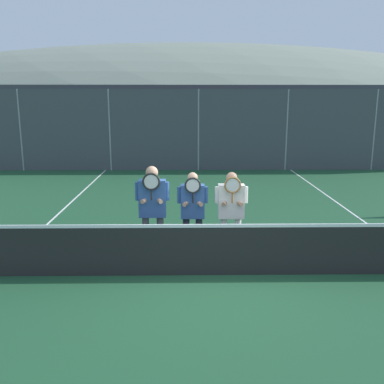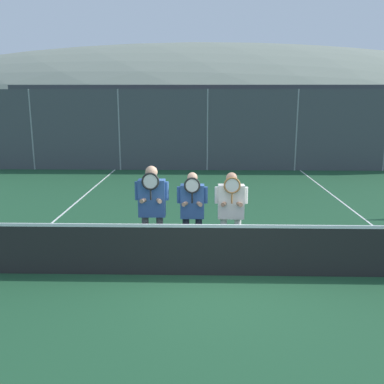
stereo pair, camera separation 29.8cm
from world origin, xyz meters
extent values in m
plane|color=#1E4C2D|center=(0.00, 0.00, 0.00)|extent=(120.00, 120.00, 0.00)
ellipsoid|color=gray|center=(0.00, 58.45, 0.00)|extent=(104.85, 58.25, 20.39)
cube|color=beige|center=(0.00, 18.05, 1.63)|extent=(19.88, 5.00, 3.27)
cube|color=#3D4247|center=(0.00, 18.05, 3.45)|extent=(20.38, 5.50, 0.36)
cylinder|color=gray|center=(-7.38, 10.91, 1.67)|extent=(0.06, 0.06, 3.35)
cylinder|color=gray|center=(-3.69, 10.91, 1.67)|extent=(0.06, 0.06, 3.35)
cylinder|color=gray|center=(0.00, 10.91, 1.67)|extent=(0.06, 0.06, 3.35)
cylinder|color=gray|center=(3.69, 10.91, 1.67)|extent=(0.06, 0.06, 3.35)
cylinder|color=gray|center=(7.38, 10.91, 1.67)|extent=(0.06, 0.06, 3.35)
cube|color=#42474C|center=(0.00, 10.91, 1.67)|extent=(22.14, 0.02, 3.35)
cube|color=black|center=(0.00, 0.00, 0.44)|extent=(10.38, 0.02, 0.88)
cube|color=white|center=(0.00, 0.00, 0.90)|extent=(10.38, 0.03, 0.06)
cube|color=white|center=(-3.93, 3.00, 0.00)|extent=(0.05, 16.00, 0.01)
cube|color=white|center=(3.93, 3.00, 0.00)|extent=(0.05, 16.00, 0.01)
cylinder|color=#56565B|center=(-1.28, 0.69, 0.44)|extent=(0.13, 0.13, 0.88)
cylinder|color=#56565B|center=(-1.01, 0.69, 0.44)|extent=(0.13, 0.13, 0.88)
cube|color=#335693|center=(-1.15, 0.69, 1.22)|extent=(0.50, 0.22, 0.69)
sphere|color=tan|center=(-1.15, 0.69, 1.71)|extent=(0.23, 0.23, 0.23)
cylinder|color=#335693|center=(-1.42, 0.69, 1.36)|extent=(0.08, 0.08, 0.34)
cylinder|color=#335693|center=(-0.87, 0.69, 1.36)|extent=(0.08, 0.08, 0.34)
cylinder|color=tan|center=(-1.27, 0.60, 1.21)|extent=(0.16, 0.27, 0.08)
cylinder|color=tan|center=(-1.02, 0.60, 1.21)|extent=(0.16, 0.27, 0.08)
cylinder|color=black|center=(-1.15, 0.51, 1.33)|extent=(0.03, 0.03, 0.20)
torus|color=black|center=(-1.15, 0.51, 1.57)|extent=(0.32, 0.03, 0.32)
cylinder|color=silver|center=(-1.15, 0.51, 1.57)|extent=(0.27, 0.00, 0.27)
cylinder|color=#232838|center=(-0.52, 0.83, 0.40)|extent=(0.13, 0.13, 0.81)
cylinder|color=#232838|center=(-0.28, 0.83, 0.40)|extent=(0.13, 0.13, 0.81)
cube|color=#335693|center=(-0.40, 0.83, 1.13)|extent=(0.45, 0.22, 0.64)
sphere|color=tan|center=(-0.40, 0.83, 1.59)|extent=(0.19, 0.19, 0.19)
cylinder|color=#335693|center=(-0.65, 0.83, 1.25)|extent=(0.08, 0.08, 0.31)
cylinder|color=#335693|center=(-0.15, 0.83, 1.25)|extent=(0.08, 0.08, 0.31)
cylinder|color=tan|center=(-0.51, 0.74, 1.12)|extent=(0.16, 0.27, 0.08)
cylinder|color=tan|center=(-0.29, 0.74, 1.12)|extent=(0.16, 0.27, 0.08)
cylinder|color=black|center=(-0.40, 0.65, 1.24)|extent=(0.03, 0.03, 0.20)
torus|color=black|center=(-0.40, 0.65, 1.47)|extent=(0.30, 0.03, 0.30)
cylinder|color=silver|center=(-0.40, 0.65, 1.47)|extent=(0.25, 0.00, 0.25)
cylinder|color=white|center=(0.20, 0.82, 0.40)|extent=(0.13, 0.13, 0.81)
cylinder|color=white|center=(0.46, 0.82, 0.40)|extent=(0.13, 0.13, 0.81)
cube|color=white|center=(0.33, 0.82, 1.13)|extent=(0.49, 0.22, 0.64)
sphere|color=#997056|center=(0.33, 0.82, 1.58)|extent=(0.21, 0.21, 0.21)
cylinder|color=white|center=(0.06, 0.82, 1.25)|extent=(0.08, 0.08, 0.31)
cylinder|color=white|center=(0.60, 0.82, 1.25)|extent=(0.08, 0.08, 0.31)
cylinder|color=#997056|center=(0.21, 0.73, 1.12)|extent=(0.16, 0.27, 0.08)
cylinder|color=#997056|center=(0.45, 0.73, 1.12)|extent=(0.16, 0.27, 0.08)
cylinder|color=#936033|center=(0.33, 0.64, 1.24)|extent=(0.03, 0.03, 0.20)
torus|color=#936033|center=(0.33, 0.64, 1.48)|extent=(0.31, 0.03, 0.31)
cylinder|color=silver|center=(0.33, 0.64, 1.48)|extent=(0.26, 0.00, 0.26)
cube|color=#B2B7BC|center=(-6.79, 13.95, 0.69)|extent=(4.42, 1.81, 0.78)
cube|color=#2D3842|center=(-6.79, 13.95, 1.40)|extent=(2.43, 1.66, 0.64)
cylinder|color=black|center=(-5.35, 13.02, 0.30)|extent=(0.60, 0.16, 0.60)
cylinder|color=black|center=(-5.35, 14.87, 0.30)|extent=(0.60, 0.16, 0.60)
cylinder|color=black|center=(-8.23, 13.02, 0.30)|extent=(0.60, 0.16, 0.60)
cylinder|color=black|center=(-8.23, 14.87, 0.30)|extent=(0.60, 0.16, 0.60)
cube|color=maroon|center=(-1.80, 13.50, 0.69)|extent=(4.74, 1.80, 0.78)
cube|color=#2D3842|center=(-1.80, 13.50, 1.39)|extent=(2.61, 1.66, 0.63)
cylinder|color=black|center=(-0.26, 12.58, 0.30)|extent=(0.60, 0.16, 0.60)
cylinder|color=black|center=(-0.26, 14.42, 0.30)|extent=(0.60, 0.16, 0.60)
cylinder|color=black|center=(-3.33, 12.58, 0.30)|extent=(0.60, 0.16, 0.60)
cylinder|color=black|center=(-3.33, 14.42, 0.30)|extent=(0.60, 0.16, 0.60)
cube|color=slate|center=(3.35, 13.78, 0.70)|extent=(4.71, 1.80, 0.80)
cube|color=#2D3842|center=(3.35, 13.78, 1.43)|extent=(2.59, 1.65, 0.66)
cylinder|color=black|center=(4.88, 12.87, 0.30)|extent=(0.60, 0.16, 0.60)
cylinder|color=black|center=(4.88, 14.70, 0.30)|extent=(0.60, 0.16, 0.60)
cylinder|color=black|center=(1.82, 12.87, 0.30)|extent=(0.60, 0.16, 0.60)
cylinder|color=black|center=(1.82, 14.70, 0.30)|extent=(0.60, 0.16, 0.60)
cube|color=#B2B7BC|center=(8.27, 14.06, 0.71)|extent=(4.30, 1.79, 0.82)
cube|color=#2D3842|center=(8.27, 14.06, 1.46)|extent=(2.36, 1.65, 0.67)
cylinder|color=black|center=(9.66, 14.98, 0.30)|extent=(0.60, 0.16, 0.60)
cylinder|color=black|center=(6.87, 13.14, 0.30)|extent=(0.60, 0.16, 0.60)
cylinder|color=black|center=(6.87, 14.98, 0.30)|extent=(0.60, 0.16, 0.60)
camera|label=1|loc=(-0.52, -6.99, 3.07)|focal=40.00mm
camera|label=2|loc=(-0.22, -6.99, 3.07)|focal=40.00mm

